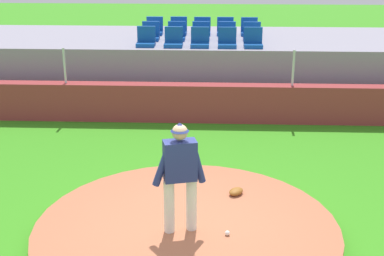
{
  "coord_description": "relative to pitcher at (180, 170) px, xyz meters",
  "views": [
    {
      "loc": [
        0.4,
        -7.35,
        4.42
      ],
      "look_at": [
        0.0,
        1.95,
        1.1
      ],
      "focal_mm": 50.88,
      "sensor_mm": 36.0,
      "label": 1
    }
  ],
  "objects": [
    {
      "name": "ground_plane",
      "position": [
        0.08,
        0.13,
        -1.2
      ],
      "size": [
        60.0,
        60.0,
        0.0
      ],
      "primitive_type": "plane",
      "color": "#348B1A"
    },
    {
      "name": "pitchers_mound",
      "position": [
        0.08,
        0.13,
        -1.1
      ],
      "size": [
        4.7,
        4.7,
        0.2
      ],
      "primitive_type": "cylinder",
      "color": "#AE6444",
      "rests_on": "ground_plane"
    },
    {
      "name": "pitcher",
      "position": [
        0.0,
        0.0,
        0.0
      ],
      "size": [
        0.8,
        0.36,
        1.72
      ],
      "rotation": [
        0.0,
        0.0,
        0.25
      ],
      "color": "silver",
      "rests_on": "pitchers_mound"
    },
    {
      "name": "baseball",
      "position": [
        0.71,
        -0.13,
        -0.96
      ],
      "size": [
        0.07,
        0.07,
        0.07
      ],
      "primitive_type": "sphere",
      "color": "white",
      "rests_on": "pitchers_mound"
    },
    {
      "name": "fielding_glove",
      "position": [
        0.88,
        1.23,
        -0.94
      ],
      "size": [
        0.34,
        0.36,
        0.11
      ],
      "primitive_type": "ellipsoid",
      "rotation": [
        0.0,
        0.0,
        0.94
      ],
      "color": "brown",
      "rests_on": "pitchers_mound"
    },
    {
      "name": "brick_barrier",
      "position": [
        0.08,
        5.71,
        -0.72
      ],
      "size": [
        14.96,
        0.4,
        0.95
      ],
      "primitive_type": "cube",
      "color": "maroon",
      "rests_on": "ground_plane"
    },
    {
      "name": "fence_post_left",
      "position": [
        -3.21,
        5.71,
        0.19
      ],
      "size": [
        0.06,
        0.06,
        0.88
      ],
      "primitive_type": "cylinder",
      "color": "silver",
      "rests_on": "brick_barrier"
    },
    {
      "name": "fence_post_right",
      "position": [
        2.38,
        5.71,
        0.19
      ],
      "size": [
        0.06,
        0.06,
        0.88
      ],
      "primitive_type": "cylinder",
      "color": "silver",
      "rests_on": "brick_barrier"
    },
    {
      "name": "bleacher_platform",
      "position": [
        0.08,
        8.34,
        -0.37
      ],
      "size": [
        14.49,
        3.84,
        1.65
      ],
      "primitive_type": "cube",
      "color": "gray",
      "rests_on": "ground_plane"
    },
    {
      "name": "stadium_chair_0",
      "position": [
        -1.34,
        6.97,
        0.6
      ],
      "size": [
        0.48,
        0.44,
        0.5
      ],
      "rotation": [
        0.0,
        0.0,
        3.14
      ],
      "color": "#0F479A",
      "rests_on": "bleacher_platform"
    },
    {
      "name": "stadium_chair_1",
      "position": [
        -0.61,
        6.92,
        0.6
      ],
      "size": [
        0.48,
        0.44,
        0.5
      ],
      "rotation": [
        0.0,
        0.0,
        3.14
      ],
      "color": "#0F479A",
      "rests_on": "bleacher_platform"
    },
    {
      "name": "stadium_chair_2",
      "position": [
        0.09,
        6.91,
        0.6
      ],
      "size": [
        0.48,
        0.44,
        0.5
      ],
      "rotation": [
        0.0,
        0.0,
        3.14
      ],
      "color": "#0F479A",
      "rests_on": "bleacher_platform"
    },
    {
      "name": "stadium_chair_3",
      "position": [
        0.79,
        6.91,
        0.6
      ],
      "size": [
        0.48,
        0.44,
        0.5
      ],
      "rotation": [
        0.0,
        0.0,
        3.14
      ],
      "color": "#0F479A",
      "rests_on": "bleacher_platform"
    },
    {
      "name": "stadium_chair_4",
      "position": [
        1.47,
        6.93,
        0.6
      ],
      "size": [
        0.48,
        0.44,
        0.5
      ],
      "rotation": [
        0.0,
        0.0,
        3.14
      ],
      "color": "#0F479A",
      "rests_on": "bleacher_platform"
    },
    {
      "name": "stadium_chair_5",
      "position": [
        -1.31,
        7.82,
        0.6
      ],
      "size": [
        0.48,
        0.44,
        0.5
      ],
      "rotation": [
        0.0,
        0.0,
        3.14
      ],
      "color": "#0F479A",
      "rests_on": "bleacher_platform"
    },
    {
      "name": "stadium_chair_6",
      "position": [
        -0.6,
        7.86,
        0.6
      ],
      "size": [
        0.48,
        0.44,
        0.5
      ],
      "rotation": [
        0.0,
        0.0,
        3.14
      ],
      "color": "#0F479A",
      "rests_on": "bleacher_platform"
    },
    {
      "name": "stadium_chair_7",
      "position": [
        0.08,
        7.87,
        0.6
      ],
      "size": [
        0.48,
        0.44,
        0.5
      ],
      "rotation": [
        0.0,
        0.0,
        3.14
      ],
      "color": "#0F479A",
      "rests_on": "bleacher_platform"
    },
    {
      "name": "stadium_chair_8",
      "position": [
        0.81,
        7.86,
        0.6
      ],
      "size": [
        0.48,
        0.44,
        0.5
      ],
      "rotation": [
        0.0,
        0.0,
        3.14
      ],
      "color": "#0F479A",
      "rests_on": "bleacher_platform"
    },
    {
      "name": "stadium_chair_9",
      "position": [
        1.49,
        7.84,
        0.6
      ],
      "size": [
        0.48,
        0.44,
        0.5
      ],
      "rotation": [
        0.0,
        0.0,
        3.14
      ],
      "color": "#0F479A",
      "rests_on": "bleacher_platform"
    },
    {
      "name": "stadium_chair_10",
      "position": [
        -1.3,
        8.73,
        0.6
      ],
      "size": [
        0.48,
        0.44,
        0.5
      ],
      "rotation": [
        0.0,
        0.0,
        3.14
      ],
      "color": "#0F479A",
      "rests_on": "bleacher_platform"
    },
    {
      "name": "stadium_chair_11",
      "position": [
        -0.6,
        8.76,
        0.6
      ],
      "size": [
        0.48,
        0.44,
        0.5
      ],
      "rotation": [
        0.0,
        0.0,
        3.14
      ],
      "color": "#0F479A",
      "rests_on": "bleacher_platform"
    },
    {
      "name": "stadium_chair_12",
      "position": [
        0.1,
        8.73,
        0.6
      ],
      "size": [
        0.48,
        0.44,
        0.5
      ],
      "rotation": [
        0.0,
        0.0,
        3.14
      ],
      "color": "#0F479A",
      "rests_on": "bleacher_platform"
    },
    {
      "name": "stadium_chair_13",
      "position": [
        0.77,
        8.74,
        0.6
      ],
      "size": [
        0.48,
        0.44,
        0.5
      ],
      "rotation": [
        0.0,
        0.0,
        3.14
      ],
      "color": "#0F479A",
      "rests_on": "bleacher_platform"
    },
    {
      "name": "stadium_chair_14",
      "position": [
        1.47,
        8.72,
        0.6
      ],
      "size": [
        0.48,
        0.44,
        0.5
      ],
      "rotation": [
        0.0,
        0.0,
        3.14
      ],
      "color": "#0F479A",
      "rests_on": "bleacher_platform"
    }
  ]
}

